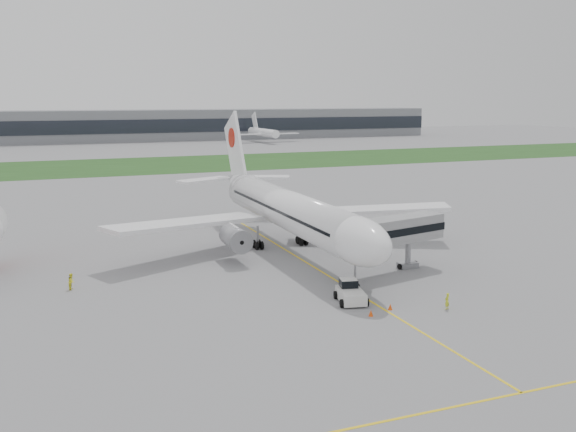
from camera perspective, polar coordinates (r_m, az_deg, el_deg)
name	(u,v)px	position (r m, az deg, el deg)	size (l,w,h in m)	color
ground	(300,259)	(80.93, 1.06, -3.80)	(600.00, 600.00, 0.00)	gray
apron_markings	(316,268)	(76.49, 2.50, -4.66)	(70.00, 70.00, 0.04)	yellow
grass_strip	(146,165)	(195.77, -12.55, 4.44)	(600.00, 50.00, 0.02)	#234A1C
terminal_building	(106,126)	(304.05, -15.91, 7.71)	(320.00, 22.30, 14.00)	slate
airliner	(286,208)	(84.17, -0.20, 0.70)	(48.13, 53.95, 17.88)	white
pushback_tug	(350,292)	(64.38, 5.56, -6.76)	(3.50, 4.50, 2.09)	silver
jet_bridge	(389,232)	(73.79, 8.98, -1.43)	(14.11, 7.02, 6.64)	#9B9B9E
safety_cone_left	(371,313)	(60.70, 7.38, -8.55)	(0.44, 0.44, 0.61)	#EA490C
safety_cone_right	(390,307)	(62.66, 9.08, -7.98)	(0.44, 0.44, 0.60)	#EA490C
ground_crew_near	(447,301)	(63.75, 13.95, -7.35)	(0.59, 0.39, 1.63)	yellow
ground_crew_far	(72,281)	(71.74, -18.68, -5.53)	(0.86, 0.67, 1.77)	yellow
distant_aircraft_right	(263,142)	(287.36, -2.21, 6.56)	(33.19, 29.29, 12.69)	white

